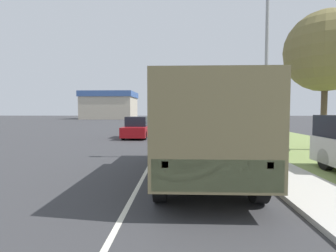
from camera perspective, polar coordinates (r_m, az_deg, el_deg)
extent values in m
plane|color=#38383A|center=(37.68, 0.55, 0.01)|extent=(180.00, 180.00, 0.00)
cube|color=silver|center=(37.68, 0.55, 0.01)|extent=(0.12, 120.00, 0.00)
cube|color=beige|center=(37.82, 7.38, 0.08)|extent=(1.80, 120.00, 0.12)
cube|color=olive|center=(38.46, 13.93, -0.01)|extent=(7.00, 120.00, 0.02)
cube|color=#545B3D|center=(10.99, 5.94, 0.43)|extent=(2.53, 2.03, 1.98)
cube|color=brown|center=(7.37, 7.76, 0.43)|extent=(2.53, 5.23, 2.33)
cube|color=#545B3D|center=(4.95, 10.58, -10.51)|extent=(2.41, 0.10, 0.60)
cube|color=red|center=(4.84, -0.67, -8.34)|extent=(0.12, 0.06, 0.12)
cube|color=red|center=(5.11, 21.33, -7.94)|extent=(0.12, 0.06, 0.12)
cylinder|color=black|center=(10.97, 0.09, -4.90)|extent=(0.30, 1.11, 1.11)
cylinder|color=black|center=(11.11, 11.72, -4.87)|extent=(0.30, 1.11, 1.11)
cylinder|color=black|center=(6.23, -1.61, -11.18)|extent=(0.30, 1.11, 1.11)
cylinder|color=black|center=(6.48, 18.89, -10.79)|extent=(0.30, 1.11, 1.11)
cylinder|color=black|center=(7.75, -0.83, -8.31)|extent=(0.30, 1.11, 1.11)
cylinder|color=black|center=(7.95, 15.62, -8.13)|extent=(0.30, 1.11, 1.11)
cube|color=maroon|center=(20.95, -6.75, -1.06)|extent=(1.84, 4.52, 0.75)
cube|color=black|center=(21.00, -6.73, 1.00)|extent=(1.62, 2.03, 0.76)
cylinder|color=black|center=(22.53, -8.23, -1.36)|extent=(0.20, 0.64, 0.64)
cylinder|color=black|center=(22.29, -4.09, -1.39)|extent=(0.20, 0.64, 0.64)
cylinder|color=black|center=(19.71, -9.76, -2.03)|extent=(0.20, 0.64, 0.64)
cylinder|color=black|center=(19.43, -5.03, -2.07)|extent=(0.20, 0.64, 0.64)
cube|color=#B7BABF|center=(29.20, -2.85, 0.06)|extent=(1.82, 4.51, 0.65)
cube|color=black|center=(29.27, -2.84, 1.35)|extent=(1.60, 2.03, 0.67)
cylinder|color=black|center=(30.73, -4.11, -0.13)|extent=(0.20, 0.64, 0.64)
cylinder|color=black|center=(30.59, -1.10, -0.13)|extent=(0.20, 0.64, 0.64)
cylinder|color=black|center=(27.87, -4.77, -0.47)|extent=(0.20, 0.64, 0.64)
cylinder|color=black|center=(27.72, -1.45, -0.48)|extent=(0.20, 0.64, 0.64)
cylinder|color=black|center=(10.93, 31.16, -6.21)|extent=(0.24, 0.76, 0.76)
cylinder|color=gray|center=(11.78, 20.62, 11.32)|extent=(0.14, 0.14, 7.37)
cylinder|color=#4C3D2D|center=(16.33, 30.80, 2.65)|extent=(0.31, 0.31, 4.10)
sphere|color=olive|center=(16.64, 31.13, 13.79)|extent=(4.24, 4.24, 4.24)
cube|color=#3D7042|center=(14.20, 23.29, -4.06)|extent=(0.55, 0.45, 0.70)
cube|color=#B2A893|center=(75.52, -12.51, 3.81)|extent=(13.65, 12.01, 6.00)
cube|color=#385693|center=(75.66, -12.55, 6.65)|extent=(14.20, 12.49, 1.50)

